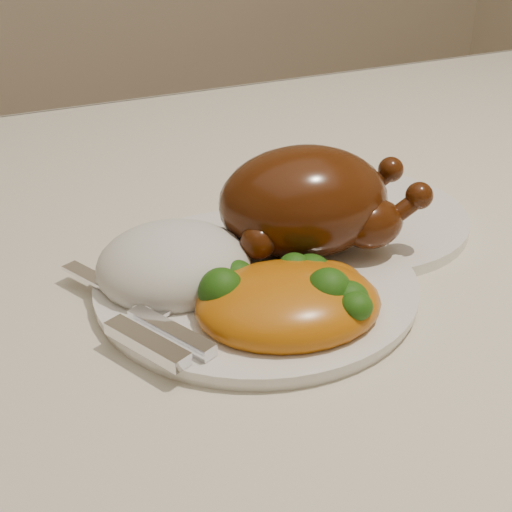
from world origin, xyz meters
name	(u,v)px	position (x,y,z in m)	size (l,w,h in m)	color
dining_table	(257,365)	(0.00, 0.00, 0.67)	(1.60, 0.90, 0.76)	brown
tablecloth	(257,297)	(0.00, 0.00, 0.74)	(1.73, 1.03, 0.18)	beige
dinner_plate	(256,284)	(-0.02, -0.03, 0.77)	(0.25, 0.25, 0.01)	white
side_plate	(347,217)	(0.11, 0.04, 0.77)	(0.22, 0.22, 0.01)	white
roast_chicken	(309,201)	(0.04, 0.00, 0.82)	(0.18, 0.13, 0.09)	#4A1B07
rice_mound	(174,266)	(-0.07, -0.01, 0.79)	(0.14, 0.14, 0.06)	silver
mac_and_cheese	(293,299)	(-0.01, -0.09, 0.79)	(0.16, 0.13, 0.05)	#CF630D
cutlery	(147,320)	(-0.11, -0.06, 0.78)	(0.07, 0.17, 0.01)	silver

